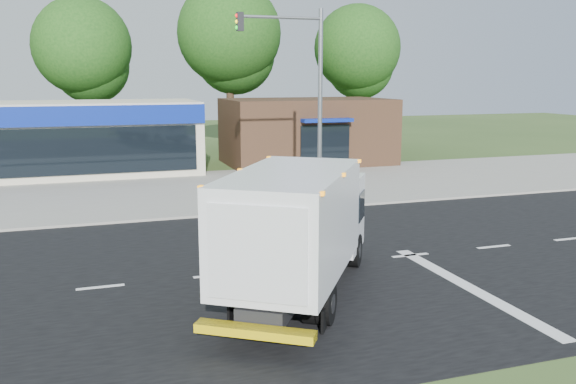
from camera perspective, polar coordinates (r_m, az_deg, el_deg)
name	(u,v)px	position (r m, az deg, el deg)	size (l,w,h in m)	color
ground	(318,265)	(17.67, 2.82, -6.86)	(120.00, 120.00, 0.00)	#385123
road_asphalt	(318,265)	(17.67, 2.82, -6.85)	(60.00, 14.00, 0.02)	black
sidewalk	(246,207)	(25.22, -3.94, -1.37)	(60.00, 2.40, 0.12)	gray
parking_apron	(217,185)	(30.78, -6.65, 0.69)	(60.00, 9.00, 0.02)	gray
lane_markings	(382,274)	(17.02, 8.76, -7.60)	(55.20, 7.00, 0.01)	silver
ems_box_truck	(299,222)	(14.71, 1.06, -2.86)	(5.95, 7.38, 3.26)	black
emergency_worker	(252,273)	(14.04, -3.41, -7.61)	(0.77, 0.73, 1.88)	tan
retail_strip_mall	(30,139)	(35.88, -23.00, 4.57)	(18.00, 6.20, 4.00)	beige
brown_storefront	(307,131)	(38.15, 1.79, 5.71)	(10.00, 6.70, 4.00)	#382316
traffic_signal_pole	(305,87)	(24.79, 1.62, 9.77)	(3.51, 0.25, 8.00)	gray
background_trees	(160,47)	(44.21, -11.85, 13.16)	(36.77, 7.39, 12.10)	#332114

